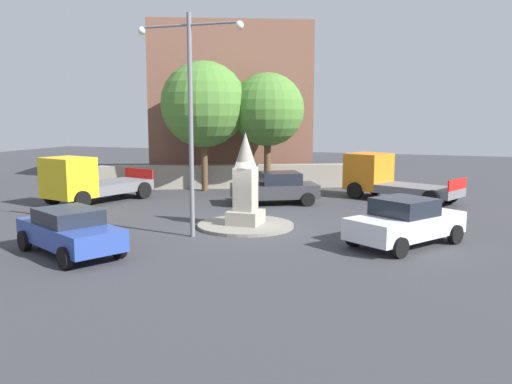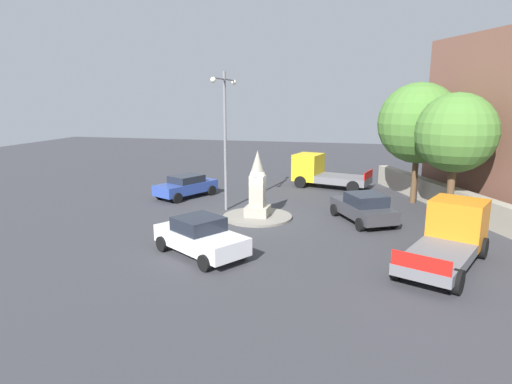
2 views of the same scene
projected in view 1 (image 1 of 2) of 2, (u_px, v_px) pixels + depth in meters
The scene contains 13 objects.
ground_plane at pixel (246, 227), 20.53m from camera, with size 80.00×80.00×0.00m, color #38383D.
traffic_island at pixel (246, 225), 20.52m from camera, with size 3.66×3.66×0.12m, color gray.
monument at pixel (245, 184), 20.29m from camera, with size 1.20×1.20×3.47m.
streetlamp at pixel (190, 102), 18.27m from camera, with size 3.87×0.28×7.60m.
car_blue_parked_left at pixel (70, 231), 16.44m from camera, with size 4.40×3.32×1.41m.
car_white_far_side at pixel (405, 222), 17.58m from camera, with size 3.79×4.48×1.57m.
car_dark_grey_passing at pixel (276, 188), 25.66m from camera, with size 4.40×3.51×1.52m.
truck_yellow_parked_right at pixel (86, 182), 25.67m from camera, with size 3.55×5.62×2.28m.
truck_orange_approaching at pixel (385, 178), 27.10m from camera, with size 5.94×4.09×2.26m.
stone_boundary_wall at pixel (233, 176), 31.19m from camera, with size 15.18×0.70×1.34m, color #9E9687.
corner_building at pixel (229, 104), 35.62m from camera, with size 9.90×7.21×9.78m, color brown.
tree_near_wall at pixel (268, 110), 29.82m from camera, with size 4.05×4.05×6.52m.
tree_mid_cluster at pixel (204, 105), 29.48m from camera, with size 4.71×4.71×7.13m.
Camera 1 is at (7.05, -18.85, 4.29)m, focal length 37.86 mm.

